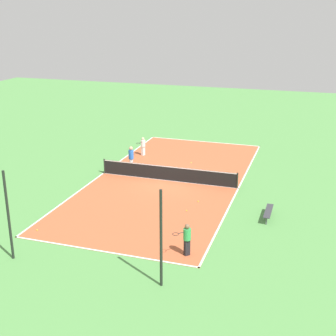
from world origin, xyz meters
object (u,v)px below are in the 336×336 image
at_px(player_far_green, 187,237).
at_px(tennis_ball_near_net, 198,201).
at_px(tennis_ball_right_alley, 37,230).
at_px(fence_post_back_right, 8,216).
at_px(tennis_ball_left_sideline, 191,163).
at_px(bench, 268,211).
at_px(player_near_blue, 131,157).
at_px(tennis_ball_midcourt, 187,211).
at_px(player_far_white, 143,145).
at_px(tennis_net, 168,173).
at_px(fence_post_back_left, 161,239).

bearing_deg(player_far_green, tennis_ball_near_net, -124.79).
relative_size(tennis_ball_right_alley, fence_post_back_right, 0.02).
xyz_separation_m(tennis_ball_right_alley, tennis_ball_left_sideline, (-4.66, -13.43, 0.00)).
relative_size(bench, player_near_blue, 1.10).
distance_m(player_near_blue, tennis_ball_right_alley, 10.47).
bearing_deg(tennis_ball_midcourt, tennis_ball_near_net, -100.69).
xyz_separation_m(player_near_blue, player_far_white, (0.56, -3.78, -0.22)).
height_order(player_near_blue, player_far_green, player_near_blue).
relative_size(bench, tennis_ball_near_net, 29.32).
xyz_separation_m(tennis_net, fence_post_back_left, (-3.63, 12.10, 1.60)).
height_order(player_far_green, fence_post_back_left, fence_post_back_left).
bearing_deg(player_far_green, tennis_ball_left_sideline, -120.11).
height_order(player_near_blue, tennis_ball_right_alley, player_near_blue).
bearing_deg(player_near_blue, tennis_net, -144.53).
distance_m(tennis_net, tennis_ball_right_alley, 10.21).
distance_m(player_near_blue, tennis_ball_midcourt, 8.00).
height_order(tennis_ball_midcourt, fence_post_back_left, fence_post_back_left).
distance_m(bench, player_far_green, 6.27).
distance_m(tennis_ball_near_net, fence_post_back_left, 9.38).
bearing_deg(fence_post_back_left, player_far_white, -66.75).
xyz_separation_m(tennis_net, tennis_ball_left_sideline, (-0.50, -4.12, -0.50)).
relative_size(player_far_white, fence_post_back_right, 0.34).
bearing_deg(tennis_ball_near_net, tennis_ball_right_alley, 41.98).
distance_m(tennis_net, tennis_ball_near_net, 4.17).
bearing_deg(tennis_net, tennis_ball_left_sideline, -96.94).
distance_m(player_far_green, tennis_ball_right_alley, 8.16).
bearing_deg(tennis_ball_left_sideline, tennis_ball_near_net, 108.43).
bearing_deg(tennis_net, fence_post_back_left, 106.71).
height_order(player_far_white, tennis_ball_right_alley, player_far_white).
relative_size(player_far_green, fence_post_back_left, 0.37).
distance_m(tennis_net, player_far_green, 10.16).
distance_m(tennis_ball_midcourt, tennis_ball_near_net, 1.54).
relative_size(tennis_ball_midcourt, tennis_ball_left_sideline, 1.00).
distance_m(player_near_blue, fence_post_back_right, 13.21).
xyz_separation_m(tennis_net, tennis_ball_right_alley, (4.16, 9.31, -0.50)).
distance_m(tennis_ball_near_net, fence_post_back_right, 11.38).
xyz_separation_m(player_far_white, fence_post_back_right, (-0.01, 16.94, 1.31)).
bearing_deg(tennis_ball_left_sideline, player_far_white, -9.91).
relative_size(player_far_green, fence_post_back_right, 0.37).
bearing_deg(player_far_green, player_near_blue, -100.40).
height_order(tennis_ball_left_sideline, fence_post_back_left, fence_post_back_left).
xyz_separation_m(tennis_ball_midcourt, fence_post_back_right, (6.21, 7.60, 2.10)).
relative_size(bench, tennis_ball_left_sideline, 29.32).
distance_m(bench, player_near_blue, 11.39).
bearing_deg(fence_post_back_left, player_near_blue, -62.93).
relative_size(tennis_ball_midcourt, fence_post_back_left, 0.02).
xyz_separation_m(tennis_ball_near_net, fence_post_back_left, (-0.76, 9.11, 2.10)).
height_order(player_far_white, tennis_ball_midcourt, player_far_white).
relative_size(player_far_white, tennis_ball_near_net, 21.31).
bearing_deg(tennis_ball_near_net, tennis_net, -46.18).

